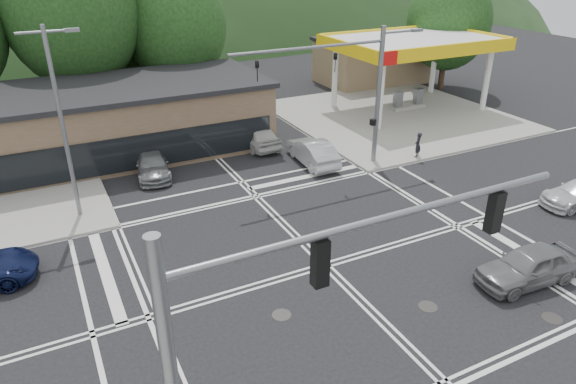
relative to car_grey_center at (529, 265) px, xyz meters
name	(u,v)px	position (x,y,z in m)	size (l,w,h in m)	color
ground	(325,265)	(-6.47, 4.50, -0.74)	(120.00, 120.00, 0.00)	black
sidewalk_ne	(394,116)	(8.53, 19.50, -0.66)	(16.00, 16.00, 0.15)	gray
gas_station_canopy	(414,45)	(10.52, 20.49, 4.30)	(12.32, 8.34, 5.75)	silver
convenience_store	(374,61)	(13.53, 29.50, 1.16)	(10.00, 6.00, 3.80)	#846B4F
commercial_row	(67,128)	(-14.47, 21.50, 1.26)	(24.00, 8.00, 4.00)	brown
hill_north	(74,16)	(-6.47, 94.50, -0.74)	(252.00, 126.00, 140.00)	#1F3718
tree_n_b	(71,12)	(-12.47, 28.50, 7.05)	(9.00, 9.00, 12.98)	#382619
tree_n_c	(175,25)	(-5.47, 28.50, 5.75)	(7.60, 7.60, 10.87)	#382619
tree_n_e	(122,13)	(-8.47, 32.50, 6.40)	(8.40, 8.40, 11.98)	#382619
tree_ne	(449,22)	(17.53, 24.50, 5.10)	(7.20, 7.20, 9.99)	#382619
streetlight_nw	(62,117)	(-14.91, 13.50, 4.31)	(2.50, 0.25, 9.00)	slate
signal_mast_ne	(361,82)	(0.48, 12.70, 4.33)	(11.65, 0.30, 8.00)	slate
signal_mast_sw	(264,344)	(-12.86, -3.70, 4.38)	(9.14, 0.28, 8.00)	slate
car_grey_center	(529,265)	(0.00, 0.00, 0.00)	(1.75, 4.34, 1.48)	slate
car_queue_a	(313,151)	(-1.59, 14.31, 0.01)	(1.60, 4.57, 1.51)	#ACAFB4
car_queue_b	(256,135)	(-3.49, 18.50, 0.05)	(1.87, 4.64, 1.58)	beige
car_northbound	(152,165)	(-10.61, 16.89, -0.10)	(1.78, 4.39, 1.27)	slate
pedestrian	(418,145)	(4.47, 12.00, 0.18)	(0.56, 0.37, 1.55)	black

